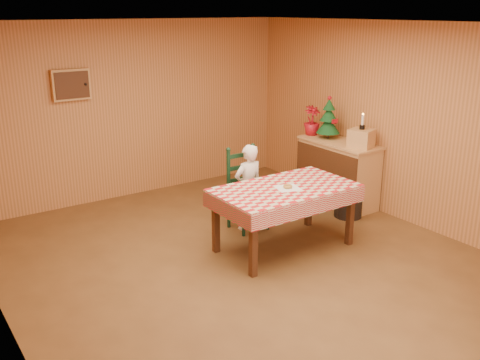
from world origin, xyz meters
The scene contains 13 objects.
ground centered at (0.00, 0.00, 0.00)m, with size 6.00×6.00×0.00m, color brown.
cabin_walls centered at (0.00, 0.53, 1.83)m, with size 5.10×6.05×2.65m.
dining_table centered at (0.60, 0.15, 0.69)m, with size 1.66×0.96×0.77m.
ladder_chair centered at (0.60, 0.93, 0.50)m, with size 0.44×0.40×1.08m.
seated_child centered at (0.60, 0.88, 0.56)m, with size 0.41×0.27×1.12m, color white.
napkin centered at (0.60, 0.10, 0.77)m, with size 0.26×0.26×0.00m, color white.
donut centered at (0.60, 0.10, 0.79)m, with size 0.11×0.11×0.04m, color #B78741.
shelf_unit centered at (2.22, 0.91, 0.47)m, with size 0.54×1.24×0.93m.
crate centered at (2.23, 0.51, 1.06)m, with size 0.30×0.30×0.25m, color tan.
christmas_tree centered at (2.23, 1.16, 1.21)m, with size 0.34×0.34×0.62m.
flower_arrangement centered at (2.18, 1.46, 1.15)m, with size 0.24×0.24×0.44m, color #A20E1A.
candle_set centered at (2.23, 0.51, 1.24)m, with size 0.07×0.07×0.22m.
storage_bin centered at (1.97, 0.43, 0.19)m, with size 0.38×0.38×0.38m, color black.
Camera 1 is at (-3.16, -4.38, 2.74)m, focal length 40.00 mm.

